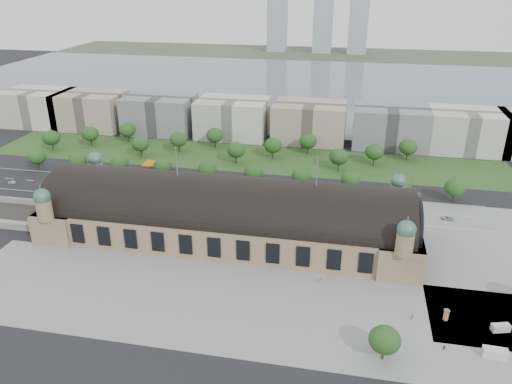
% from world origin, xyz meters
% --- Properties ---
extents(ground, '(900.00, 900.00, 0.00)m').
position_xyz_m(ground, '(0.00, 0.00, 0.00)').
color(ground, black).
rests_on(ground, ground).
extents(station, '(150.00, 48.40, 44.30)m').
position_xyz_m(station, '(0.00, 0.00, 10.28)').
color(station, '#967C5D').
rests_on(station, ground).
extents(plaza_south, '(190.00, 48.00, 0.12)m').
position_xyz_m(plaza_south, '(10.00, -44.00, 0.00)').
color(plaza_south, gray).
rests_on(plaza_south, ground).
extents(plaza_east, '(56.00, 100.00, 0.12)m').
position_xyz_m(plaza_east, '(103.00, 0.00, 0.00)').
color(plaza_east, gray).
rests_on(plaza_east, ground).
extents(road_slab, '(260.00, 26.00, 0.10)m').
position_xyz_m(road_slab, '(-20.00, 38.00, 0.00)').
color(road_slab, black).
rests_on(road_slab, ground).
extents(grass_belt, '(300.00, 45.00, 0.10)m').
position_xyz_m(grass_belt, '(-15.00, 93.00, 0.00)').
color(grass_belt, '#305120').
rests_on(grass_belt, ground).
extents(petrol_station, '(14.00, 13.00, 5.05)m').
position_xyz_m(petrol_station, '(-53.91, 65.28, 2.95)').
color(petrol_station, '#D0600C').
rests_on(petrol_station, ground).
extents(lake, '(700.00, 320.00, 0.08)m').
position_xyz_m(lake, '(0.00, 298.00, 0.00)').
color(lake, slate).
rests_on(lake, ground).
extents(far_shore, '(700.00, 120.00, 0.14)m').
position_xyz_m(far_shore, '(0.00, 498.00, 0.00)').
color(far_shore, '#44513D').
rests_on(far_shore, ground).
extents(far_tower_left, '(24.00, 24.00, 80.00)m').
position_xyz_m(far_tower_left, '(-60.00, 508.00, 40.00)').
color(far_tower_left, '#9EA8B2').
rests_on(far_tower_left, ground).
extents(far_tower_mid, '(24.00, 24.00, 85.00)m').
position_xyz_m(far_tower_mid, '(0.00, 508.00, 42.50)').
color(far_tower_mid, '#9EA8B2').
rests_on(far_tower_mid, ground).
extents(far_tower_right, '(24.00, 24.00, 75.00)m').
position_xyz_m(far_tower_right, '(45.00, 508.00, 37.50)').
color(far_tower_right, '#9EA8B2').
rests_on(far_tower_right, ground).
extents(office_0, '(45.00, 32.00, 24.00)m').
position_xyz_m(office_0, '(-170.00, 133.00, 12.00)').
color(office_0, silver).
rests_on(office_0, ground).
extents(office_1, '(45.00, 32.00, 24.00)m').
position_xyz_m(office_1, '(-130.00, 133.00, 12.00)').
color(office_1, tan).
rests_on(office_1, ground).
extents(office_2, '(45.00, 32.00, 24.00)m').
position_xyz_m(office_2, '(-80.00, 133.00, 12.00)').
color(office_2, gray).
rests_on(office_2, ground).
extents(office_3, '(45.00, 32.00, 24.00)m').
position_xyz_m(office_3, '(-30.00, 133.00, 12.00)').
color(office_3, silver).
rests_on(office_3, ground).
extents(office_4, '(45.00, 32.00, 24.00)m').
position_xyz_m(office_4, '(20.00, 133.00, 12.00)').
color(office_4, tan).
rests_on(office_4, ground).
extents(office_5, '(45.00, 32.00, 24.00)m').
position_xyz_m(office_5, '(70.00, 133.00, 12.00)').
color(office_5, gray).
rests_on(office_5, ground).
extents(office_6, '(45.00, 32.00, 24.00)m').
position_xyz_m(office_6, '(115.00, 133.00, 12.00)').
color(office_6, silver).
rests_on(office_6, ground).
extents(tree_row_0, '(9.60, 9.60, 11.52)m').
position_xyz_m(tree_row_0, '(-120.00, 53.00, 7.43)').
color(tree_row_0, '#2D2116').
rests_on(tree_row_0, ground).
extents(tree_row_1, '(9.60, 9.60, 11.52)m').
position_xyz_m(tree_row_1, '(-96.00, 53.00, 7.43)').
color(tree_row_1, '#2D2116').
rests_on(tree_row_1, ground).
extents(tree_row_2, '(9.60, 9.60, 11.52)m').
position_xyz_m(tree_row_2, '(-72.00, 53.00, 7.43)').
color(tree_row_2, '#2D2116').
rests_on(tree_row_2, ground).
extents(tree_row_3, '(9.60, 9.60, 11.52)m').
position_xyz_m(tree_row_3, '(-48.00, 53.00, 7.43)').
color(tree_row_3, '#2D2116').
rests_on(tree_row_3, ground).
extents(tree_row_4, '(9.60, 9.60, 11.52)m').
position_xyz_m(tree_row_4, '(-24.00, 53.00, 7.43)').
color(tree_row_4, '#2D2116').
rests_on(tree_row_4, ground).
extents(tree_row_5, '(9.60, 9.60, 11.52)m').
position_xyz_m(tree_row_5, '(0.00, 53.00, 7.43)').
color(tree_row_5, '#2D2116').
rests_on(tree_row_5, ground).
extents(tree_row_6, '(9.60, 9.60, 11.52)m').
position_xyz_m(tree_row_6, '(24.00, 53.00, 7.43)').
color(tree_row_6, '#2D2116').
rests_on(tree_row_6, ground).
extents(tree_row_7, '(9.60, 9.60, 11.52)m').
position_xyz_m(tree_row_7, '(48.00, 53.00, 7.43)').
color(tree_row_7, '#2D2116').
rests_on(tree_row_7, ground).
extents(tree_row_8, '(9.60, 9.60, 11.52)m').
position_xyz_m(tree_row_8, '(72.00, 53.00, 7.43)').
color(tree_row_8, '#2D2116').
rests_on(tree_row_8, ground).
extents(tree_row_9, '(9.60, 9.60, 11.52)m').
position_xyz_m(tree_row_9, '(96.00, 53.00, 7.43)').
color(tree_row_9, '#2D2116').
rests_on(tree_row_9, ground).
extents(tree_belt_0, '(10.40, 10.40, 12.48)m').
position_xyz_m(tree_belt_0, '(-130.00, 83.00, 8.05)').
color(tree_belt_0, '#2D2116').
rests_on(tree_belt_0, ground).
extents(tree_belt_1, '(10.40, 10.40, 12.48)m').
position_xyz_m(tree_belt_1, '(-111.00, 95.00, 8.05)').
color(tree_belt_1, '#2D2116').
rests_on(tree_belt_1, ground).
extents(tree_belt_2, '(10.40, 10.40, 12.48)m').
position_xyz_m(tree_belt_2, '(-92.00, 107.00, 8.05)').
color(tree_belt_2, '#2D2116').
rests_on(tree_belt_2, ground).
extents(tree_belt_3, '(10.40, 10.40, 12.48)m').
position_xyz_m(tree_belt_3, '(-73.00, 83.00, 8.05)').
color(tree_belt_3, '#2D2116').
rests_on(tree_belt_3, ground).
extents(tree_belt_4, '(10.40, 10.40, 12.48)m').
position_xyz_m(tree_belt_4, '(-54.00, 95.00, 8.05)').
color(tree_belt_4, '#2D2116').
rests_on(tree_belt_4, ground).
extents(tree_belt_5, '(10.40, 10.40, 12.48)m').
position_xyz_m(tree_belt_5, '(-35.00, 107.00, 8.05)').
color(tree_belt_5, '#2D2116').
rests_on(tree_belt_5, ground).
extents(tree_belt_6, '(10.40, 10.40, 12.48)m').
position_xyz_m(tree_belt_6, '(-16.00, 83.00, 8.05)').
color(tree_belt_6, '#2D2116').
rests_on(tree_belt_6, ground).
extents(tree_belt_7, '(10.40, 10.40, 12.48)m').
position_xyz_m(tree_belt_7, '(3.00, 95.00, 8.05)').
color(tree_belt_7, '#2D2116').
rests_on(tree_belt_7, ground).
extents(tree_belt_8, '(10.40, 10.40, 12.48)m').
position_xyz_m(tree_belt_8, '(22.00, 107.00, 8.05)').
color(tree_belt_8, '#2D2116').
rests_on(tree_belt_8, ground).
extents(tree_belt_9, '(10.40, 10.40, 12.48)m').
position_xyz_m(tree_belt_9, '(41.00, 83.00, 8.05)').
color(tree_belt_9, '#2D2116').
rests_on(tree_belt_9, ground).
extents(tree_belt_10, '(10.40, 10.40, 12.48)m').
position_xyz_m(tree_belt_10, '(60.00, 95.00, 8.05)').
color(tree_belt_10, '#2D2116').
rests_on(tree_belt_10, ground).
extents(tree_belt_11, '(10.40, 10.40, 12.48)m').
position_xyz_m(tree_belt_11, '(79.00, 107.00, 8.05)').
color(tree_belt_11, '#2D2116').
rests_on(tree_belt_11, ground).
extents(tree_plaza_s, '(9.00, 9.00, 10.64)m').
position_xyz_m(tree_plaza_s, '(60.00, -60.00, 6.80)').
color(tree_plaza_s, '#2D2116').
rests_on(tree_plaza_s, ground).
extents(traffic_car_0, '(4.03, 1.72, 1.36)m').
position_xyz_m(traffic_car_0, '(-122.53, 32.69, 0.68)').
color(traffic_car_0, silver).
rests_on(traffic_car_0, ground).
extents(traffic_car_1, '(4.49, 1.71, 1.46)m').
position_xyz_m(traffic_car_1, '(-70.03, 44.89, 0.73)').
color(traffic_car_1, '#919499').
rests_on(traffic_car_1, ground).
extents(traffic_car_2, '(4.90, 2.59, 1.31)m').
position_xyz_m(traffic_car_2, '(-73.00, 32.38, 0.66)').
color(traffic_car_2, black).
rests_on(traffic_car_2, ground).
extents(traffic_car_3, '(4.44, 1.86, 1.28)m').
position_xyz_m(traffic_car_3, '(-17.03, 39.06, 0.64)').
color(traffic_car_3, maroon).
rests_on(traffic_car_3, ground).
extents(traffic_car_4, '(4.91, 2.49, 1.60)m').
position_xyz_m(traffic_car_4, '(18.75, 37.83, 0.80)').
color(traffic_car_4, '#1B214C').
rests_on(traffic_car_4, ground).
extents(traffic_car_5, '(4.28, 1.87, 1.37)m').
position_xyz_m(traffic_car_5, '(50.82, 44.78, 0.68)').
color(traffic_car_5, slate).
rests_on(traffic_car_5, ground).
extents(traffic_car_6, '(5.72, 3.22, 1.51)m').
position_xyz_m(traffic_car_6, '(90.73, 33.48, 0.75)').
color(traffic_car_6, '#BABABD').
rests_on(traffic_car_6, ground).
extents(parked_car_0, '(5.00, 3.20, 1.55)m').
position_xyz_m(parked_car_0, '(-57.63, 25.00, 0.78)').
color(parked_car_0, black).
rests_on(parked_car_0, ground).
extents(parked_car_1, '(6.07, 5.22, 1.55)m').
position_xyz_m(parked_car_1, '(-58.41, 23.17, 0.77)').
color(parked_car_1, maroon).
rests_on(parked_car_1, ground).
extents(parked_car_2, '(5.48, 4.51, 1.50)m').
position_xyz_m(parked_car_2, '(-40.16, 25.00, 0.75)').
color(parked_car_2, '#182744').
rests_on(parked_car_2, ground).
extents(parked_car_3, '(4.40, 3.68, 1.42)m').
position_xyz_m(parked_car_3, '(-31.16, 21.00, 0.71)').
color(parked_car_3, '#53575A').
rests_on(parked_car_3, ground).
extents(parked_car_4, '(5.07, 3.89, 1.61)m').
position_xyz_m(parked_car_4, '(-52.11, 21.00, 0.80)').
color(parked_car_4, silver).
rests_on(parked_car_4, ground).
extents(parked_car_5, '(6.34, 5.62, 1.63)m').
position_xyz_m(parked_car_5, '(-18.18, 21.00, 0.81)').
color(parked_car_5, gray).
rests_on(parked_car_5, ground).
extents(parked_car_6, '(4.98, 3.58, 1.34)m').
position_xyz_m(parked_car_6, '(-39.30, 25.00, 0.67)').
color(parked_car_6, black).
rests_on(parked_car_6, ground).
extents(bus_west, '(11.47, 3.70, 3.14)m').
position_xyz_m(bus_west, '(-1.55, 28.69, 1.57)').
color(bus_west, '#BA1D3A').
rests_on(bus_west, ground).
extents(bus_mid, '(13.53, 4.10, 3.72)m').
position_xyz_m(bus_mid, '(-4.03, 27.00, 1.86)').
color(bus_mid, silver).
rests_on(bus_mid, ground).
extents(bus_east, '(12.84, 4.21, 3.51)m').
position_xyz_m(bus_east, '(32.71, 29.89, 1.76)').
color(bus_east, silver).
rests_on(bus_east, ground).
extents(van_east, '(5.88, 3.63, 2.38)m').
position_xyz_m(van_east, '(95.23, -40.93, 1.14)').
color(van_east, silver).
rests_on(van_east, ground).
extents(van_south, '(6.84, 2.95, 2.92)m').
position_xyz_m(van_south, '(90.82, -53.17, 1.39)').
color(van_south, silver).
rests_on(van_south, ground).
extents(advertising_column, '(1.93, 1.93, 3.67)m').
position_xyz_m(advertising_column, '(80.00, -38.50, 1.91)').
color(advertising_column, '#C74331').
rests_on(advertising_column, ground).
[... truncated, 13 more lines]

